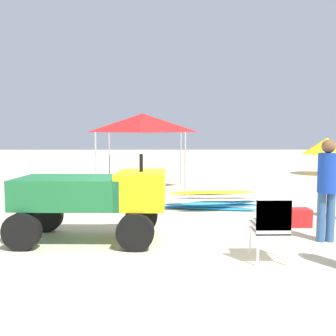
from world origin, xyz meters
name	(u,v)px	position (x,y,z in m)	size (l,w,h in m)	color
ground	(152,245)	(0.00, 0.00, 0.00)	(80.00, 80.00, 0.00)	beige
utility_cart	(95,196)	(-0.99, 0.28, 0.78)	(2.59, 1.35, 1.50)	#1E6B38
stacked_plastic_chairs	(271,221)	(1.71, -0.87, 0.60)	(0.48, 0.48, 1.02)	white
surfboard_pile	(214,201)	(1.41, 2.74, 0.23)	(2.64, 0.82, 0.48)	#268CCC
lifeguard_near_left	(327,183)	(2.97, 0.16, 1.01)	(0.32, 0.32, 1.75)	#33598C
popup_canopy	(143,123)	(-0.49, 6.25, 2.23)	(2.74, 2.74, 2.55)	#B2B2B7
beach_umbrella_left	(327,146)	(7.76, 10.63, 1.33)	(2.19, 2.19, 1.72)	beige
cooler_box	(298,217)	(2.90, 1.20, 0.18)	(0.46, 0.33, 0.36)	red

